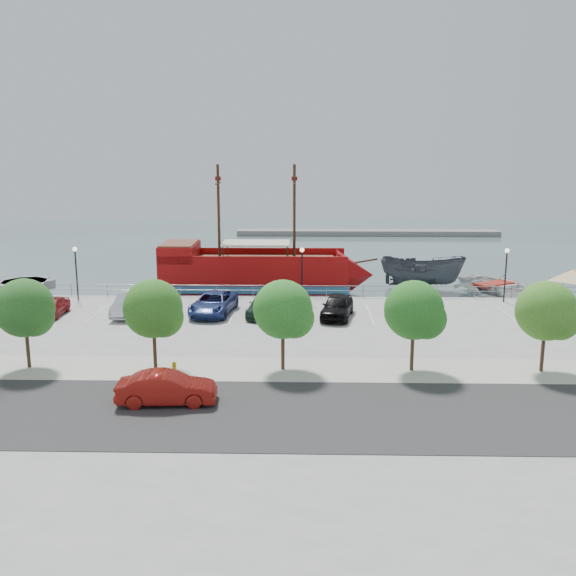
{
  "coord_description": "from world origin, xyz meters",
  "views": [
    {
      "loc": [
        0.06,
        -43.31,
        11.7
      ],
      "look_at": [
        -1.0,
        2.0,
        2.0
      ],
      "focal_mm": 40.0,
      "sensor_mm": 36.0,
      "label": 1
    }
  ],
  "objects": [
    {
      "name": "speedboat",
      "position": [
        17.3,
        13.11,
        -0.23
      ],
      "size": [
        8.42,
        9.13,
        1.54
      ],
      "primitive_type": "imported",
      "rotation": [
        0.0,
        0.0,
        0.55
      ],
      "color": "silver",
      "rests_on": "ground"
    },
    {
      "name": "sidewalk",
      "position": [
        0.0,
        -10.0,
        0.01
      ],
      "size": [
        100.0,
        4.0,
        0.05
      ],
      "primitive_type": "cube",
      "color": "beige",
      "rests_on": "land_slab"
    },
    {
      "name": "shed",
      "position": [
        -20.11,
        1.69,
        1.33
      ],
      "size": [
        3.62,
        3.62,
        2.49
      ],
      "rotation": [
        0.0,
        0.0,
        0.22
      ],
      "color": "brown",
      "rests_on": "land_slab"
    },
    {
      "name": "parked_car_e",
      "position": [
        2.54,
        1.29,
        0.84
      ],
      "size": [
        2.9,
        5.21,
        1.68
      ],
      "primitive_type": "imported",
      "rotation": [
        0.0,
        0.0,
        -0.2
      ],
      "color": "black",
      "rests_on": "land_slab"
    },
    {
      "name": "street_sedan",
      "position": [
        -6.32,
        -14.95,
        0.77
      ],
      "size": [
        4.77,
        1.95,
        1.54
      ],
      "primitive_type": "imported",
      "rotation": [
        0.0,
        0.0,
        1.64
      ],
      "color": "maroon",
      "rests_on": "street"
    },
    {
      "name": "parked_car_c",
      "position": [
        -6.47,
        2.14,
        0.8
      ],
      "size": [
        3.36,
        6.05,
        1.6
      ],
      "primitive_type": "imported",
      "rotation": [
        0.0,
        0.0,
        -0.12
      ],
      "color": "navy",
      "rests_on": "land_slab"
    },
    {
      "name": "dock_west",
      "position": [
        -13.7,
        9.2,
        -0.82
      ],
      "size": [
        6.42,
        2.08,
        0.36
      ],
      "primitive_type": "cube",
      "rotation": [
        0.0,
        0.0,
        -0.04
      ],
      "color": "gray",
      "rests_on": "ground"
    },
    {
      "name": "tree_b",
      "position": [
        -14.85,
        -10.07,
        3.3
      ],
      "size": [
        3.3,
        3.2,
        5.0
      ],
      "color": "#473321",
      "rests_on": "sidewalk"
    },
    {
      "name": "lamp_post_left",
      "position": [
        -18.0,
        6.5,
        2.94
      ],
      "size": [
        0.36,
        0.36,
        4.28
      ],
      "color": "black",
      "rests_on": "land_slab"
    },
    {
      "name": "parked_car_b",
      "position": [
        -12.45,
        1.77,
        0.84
      ],
      "size": [
        1.87,
        5.13,
        1.68
      ],
      "primitive_type": "imported",
      "rotation": [
        0.0,
        0.0,
        -0.02
      ],
      "color": "silver",
      "rests_on": "land_slab"
    },
    {
      "name": "parked_car_d",
      "position": [
        -2.68,
        1.94,
        0.75
      ],
      "size": [
        2.75,
        5.4,
        1.5
      ],
      "primitive_type": "imported",
      "rotation": [
        0.0,
        0.0,
        -0.13
      ],
      "color": "#193223",
      "rests_on": "land_slab"
    },
    {
      "name": "tree_f",
      "position": [
        13.15,
        -10.07,
        3.3
      ],
      "size": [
        3.3,
        3.2,
        5.0
      ],
      "color": "#473321",
      "rests_on": "sidewalk"
    },
    {
      "name": "fire_hydrant",
      "position": [
        -6.8,
        -10.8,
        0.36
      ],
      "size": [
        0.23,
        0.23,
        0.67
      ],
      "rotation": [
        0.0,
        0.0,
        -0.38
      ],
      "color": "gold",
      "rests_on": "sidewalk"
    },
    {
      "name": "tree_c",
      "position": [
        -7.85,
        -10.07,
        3.3
      ],
      "size": [
        3.3,
        3.2,
        5.0
      ],
      "color": "#473321",
      "rests_on": "sidewalk"
    },
    {
      "name": "street",
      "position": [
        0.0,
        -16.0,
        0.01
      ],
      "size": [
        100.0,
        8.0,
        0.04
      ],
      "primitive_type": "cube",
      "color": "#303030",
      "rests_on": "land_slab"
    },
    {
      "name": "tree_e",
      "position": [
        6.15,
        -10.07,
        3.3
      ],
      "size": [
        3.3,
        3.2,
        5.0
      ],
      "color": "#473321",
      "rests_on": "sidewalk"
    },
    {
      "name": "parked_car_h",
      "position": [
        18.18,
        1.9,
        0.83
      ],
      "size": [
        3.36,
        6.06,
        1.66
      ],
      "primitive_type": "imported",
      "rotation": [
        0.0,
        0.0,
        -0.19
      ],
      "color": "#295590",
      "rests_on": "land_slab"
    },
    {
      "name": "lamp_post_mid",
      "position": [
        0.0,
        6.5,
        2.94
      ],
      "size": [
        0.36,
        0.36,
        4.28
      ],
      "color": "black",
      "rests_on": "land_slab"
    },
    {
      "name": "dock_mid",
      "position": [
        7.91,
        9.2,
        -0.81
      ],
      "size": [
        6.93,
        3.04,
        0.38
      ],
      "primitive_type": "cube",
      "rotation": [
        0.0,
        0.0,
        -0.17
      ],
      "color": "slate",
      "rests_on": "ground"
    },
    {
      "name": "canopy_tent",
      "position": [
        20.67,
        5.19,
        2.87
      ],
      "size": [
        4.16,
        4.16,
        3.3
      ],
      "rotation": [
        0.0,
        0.0,
        0.05
      ],
      "color": "slate",
      "rests_on": "land_slab"
    },
    {
      "name": "dock_east",
      "position": [
        16.71,
        9.2,
        -0.79
      ],
      "size": [
        7.44,
        2.13,
        0.43
      ],
      "primitive_type": "cube",
      "rotation": [
        0.0,
        0.0,
        -0.0
      ],
      "color": "gray",
      "rests_on": "ground"
    },
    {
      "name": "seawall_railing",
      "position": [
        0.0,
        7.8,
        0.53
      ],
      "size": [
        50.0,
        0.06,
        1.0
      ],
      "color": "slate",
      "rests_on": "land_slab"
    },
    {
      "name": "parked_car_f",
      "position": [
        8.38,
        1.74,
        0.78
      ],
      "size": [
        2.14,
        4.86,
        1.55
      ],
      "primitive_type": "imported",
      "rotation": [
        0.0,
        0.0,
        0.11
      ],
      "color": "silver",
      "rests_on": "land_slab"
    },
    {
      "name": "ground",
      "position": [
        0.0,
        0.0,
        -1.0
      ],
      "size": [
        160.0,
        160.0,
        0.0
      ],
      "primitive_type": "plane",
      "color": "#3A5254"
    },
    {
      "name": "parked_car_a",
      "position": [
        -18.07,
        1.34,
        0.68
      ],
      "size": [
        1.64,
        3.98,
        1.35
      ],
      "primitive_type": "imported",
      "rotation": [
        0.0,
        0.0,
        0.01
      ],
      "color": "maroon",
      "rests_on": "land_slab"
    },
    {
      "name": "tree_d",
      "position": [
        -0.85,
        -10.07,
        3.3
      ],
      "size": [
        3.3,
        3.2,
        5.0
      ],
      "color": "#473321",
      "rests_on": "sidewalk"
    },
    {
      "name": "patrol_boat",
      "position": [
        11.16,
        15.44,
        0.51
      ],
      "size": [
        8.27,
        4.86,
        3.01
      ],
      "primitive_type": "imported",
      "rotation": [
        0.0,
        0.0,
        1.31
      ],
      "color": "#3D444A",
      "rests_on": "ground"
    },
    {
      "name": "pirate_ship",
      "position": [
        -2.87,
        12.64,
        1.03
      ],
      "size": [
        19.24,
        5.51,
        12.11
      ],
      "rotation": [
        0.0,
        0.0,
        0.01
      ],
      "color": "#880707",
      "rests_on": "ground"
    },
    {
      "name": "lamp_post_right",
      "position": [
        16.0,
        6.5,
        2.94
      ],
      "size": [
        0.36,
        0.36,
        4.28
      ],
      "color": "black",
      "rests_on": "land_slab"
    },
    {
      "name": "far_shore",
      "position": [
        10.0,
        55.0,
        -0.6
      ],
      "size": [
        40.0,
        3.0,
        0.8
      ],
      "primitive_type": "cube",
      "color": "gray",
      "rests_on": "ground"
    },
    {
      "name": "land_slab",
      "position": [
        0.0,
        -21.0,
        -0.6
      ],
      "size": [
        100.0,
        58.0,
        1.2
      ],
      "primitive_type": "cube",
      "color": "gray",
      "rests_on": "ground"
    }
  ]
}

